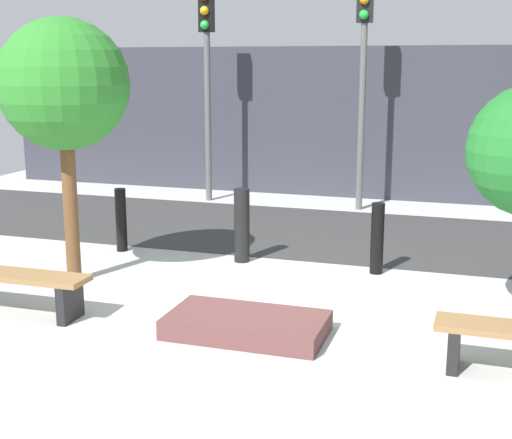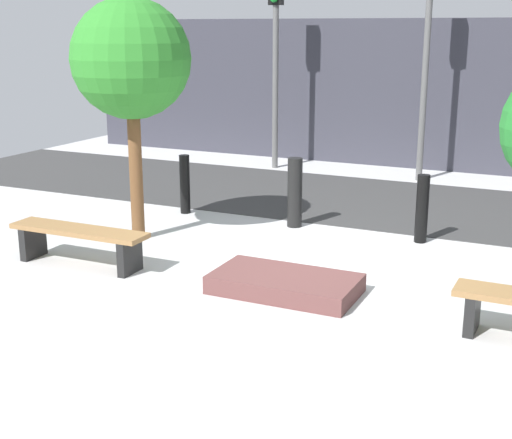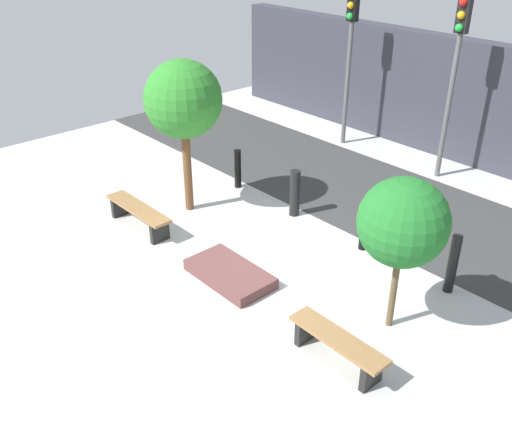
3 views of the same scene
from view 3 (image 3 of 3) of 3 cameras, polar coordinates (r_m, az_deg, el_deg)
name	(u,v)px [view 3 (image 3 of 3)]	position (r m, az deg, el deg)	size (l,w,h in m)	color
ground_plane	(247,270)	(10.42, -0.89, -5.07)	(18.00, 18.00, 0.00)	#B5B5B5
road_strip	(386,201)	(13.14, 12.87, 1.85)	(18.00, 3.50, 0.01)	#363636
building_facade	(477,105)	(15.36, 21.20, 10.66)	(16.20, 0.50, 3.02)	#33333D
bench_left	(139,213)	(11.83, -11.66, 0.66)	(1.83, 0.42, 0.47)	black
bench_right	(338,344)	(8.41, 8.16, -12.26)	(1.61, 0.41, 0.46)	black
planter_bed	(230,274)	(10.14, -2.63, -5.45)	(1.60, 0.87, 0.20)	brown
tree_behind_left_bench	(183,100)	(11.66, -7.30, 11.72)	(1.58, 1.58, 3.24)	brown
tree_behind_right_bench	(403,223)	(8.41, 14.50, -0.32)	(1.34, 1.34, 2.52)	brown
bollard_far_left	(238,169)	(13.29, -1.84, 5.09)	(0.16, 0.16, 0.92)	black
bollard_left	(295,193)	(12.04, 3.90, 2.65)	(0.22, 0.22, 1.02)	black
bollard_center	(365,227)	(11.00, 10.80, -0.77)	(0.17, 0.17, 0.94)	black
bollard_right	(453,264)	(10.14, 19.07, -4.22)	(0.17, 0.17, 1.09)	black
traffic_light_west	(350,41)	(15.52, 9.40, 17.19)	(0.28, 0.27, 4.04)	#575757
traffic_light_mid_west	(456,58)	(13.85, 19.37, 14.95)	(0.28, 0.27, 4.17)	#585858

